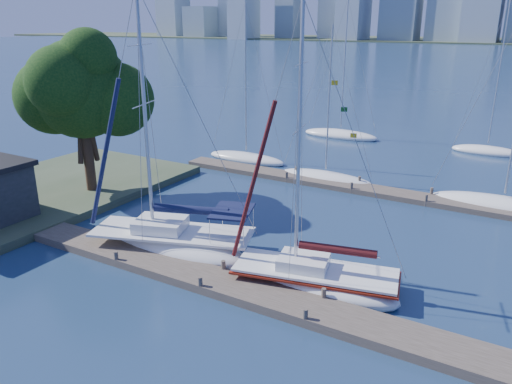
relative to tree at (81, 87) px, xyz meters
The scene contains 12 objects.
ground 16.70m from the tree, 22.43° to the right, with size 700.00×700.00×0.00m, color navy.
near_dock 16.61m from the tree, 22.43° to the right, with size 26.00×2.00×0.40m, color #433B31.
far_dock 20.21m from the tree, 32.90° to the left, with size 30.00×1.80×0.36m, color #433B31.
shore 8.19m from the tree, 138.87° to the right, with size 12.00×22.00×0.50m, color #38472D.
tree is the anchor object (origin of this frame).
sailboat_navy 12.39m from the tree, 20.51° to the right, with size 9.35×5.63×13.44m.
sailboat_maroon 19.32m from the tree, 11.36° to the right, with size 8.04×4.11×12.68m.
bg_boat_0 15.44m from the tree, 72.18° to the left, with size 7.40×2.71×13.00m.
bg_boat_1 18.06m from the tree, 42.76° to the left, with size 7.40×2.67×11.36m.
bg_boat_4 27.65m from the tree, 25.14° to the left, with size 8.87×2.97×13.90m.
bg_boat_6 27.75m from the tree, 73.11° to the left, with size 8.10×3.67×13.69m.
bg_boat_7 34.58m from the tree, 50.38° to the left, with size 6.36×3.67×13.41m.
Camera 1 is at (11.74, -16.20, 11.25)m, focal length 35.00 mm.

